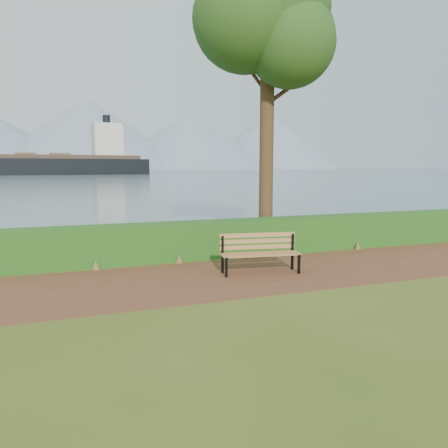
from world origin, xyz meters
name	(u,v)px	position (x,y,z in m)	size (l,w,h in m)	color
ground	(249,278)	(0.00, 0.00, 0.00)	(140.00, 140.00, 0.00)	#3F5317
path	(244,275)	(0.00, 0.30, 0.01)	(40.00, 3.40, 0.01)	#592E1E
hedge	(212,239)	(0.00, 2.60, 0.50)	(32.00, 0.85, 1.00)	#154915
water	(69,171)	(0.00, 260.00, 0.01)	(700.00, 510.00, 0.00)	slate
mountains	(54,137)	(-9.17, 406.05, 27.70)	(585.00, 190.00, 70.00)	slate
bench	(260,250)	(0.44, 0.42, 0.54)	(1.93, 0.83, 0.93)	black
tree	(268,18)	(2.04, 3.42, 6.86)	(4.70, 3.85, 9.23)	#352115
cargo_ship	(43,165)	(-9.06, 133.11, 3.02)	(67.44, 16.15, 20.27)	black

